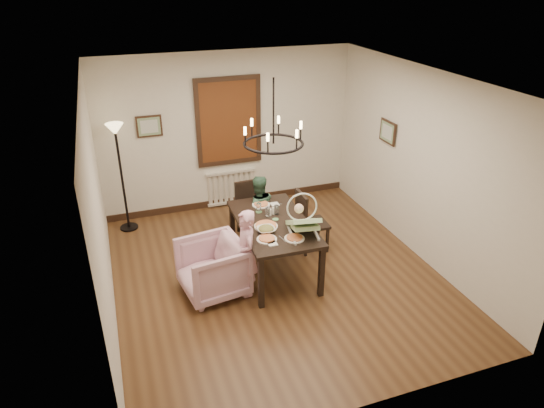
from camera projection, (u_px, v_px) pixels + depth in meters
room_shell at (268, 176)px, 6.72m from camera, size 4.51×5.00×2.81m
dining_table at (273, 227)px, 6.84m from camera, size 1.01×1.73×0.80m
chair_far at (250, 210)px, 7.89m from camera, size 0.42×0.42×0.90m
chair_right at (313, 220)px, 7.48m from camera, size 0.45×0.45×0.99m
armchair at (212, 268)px, 6.50m from camera, size 0.95×0.93×0.76m
elderly_woman at (246, 260)px, 6.44m from camera, size 0.25×0.37×1.02m
seated_man at (258, 217)px, 7.62m from camera, size 0.49×0.39×0.97m
baby_bouncer at (303, 220)px, 6.42m from camera, size 0.53×0.67×0.40m
salad_bowl at (266, 230)px, 6.52m from camera, size 0.29×0.29×0.07m
pizza_platter at (266, 226)px, 6.65m from camera, size 0.33×0.33×0.04m
drinking_glass at (268, 212)px, 6.93m from camera, size 0.07×0.07×0.13m
window_blinds at (229, 122)px, 8.41m from camera, size 1.00×0.03×1.40m
radiator at (231, 187)px, 8.97m from camera, size 0.92×0.12×0.62m
picture_back at (149, 126)px, 7.99m from camera, size 0.42×0.03×0.36m
picture_right at (388, 132)px, 7.72m from camera, size 0.03×0.42×0.36m
floor_lamp at (122, 180)px, 7.89m from camera, size 0.30×0.30×1.80m
chandelier at (273, 144)px, 6.30m from camera, size 0.80×0.80×0.04m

